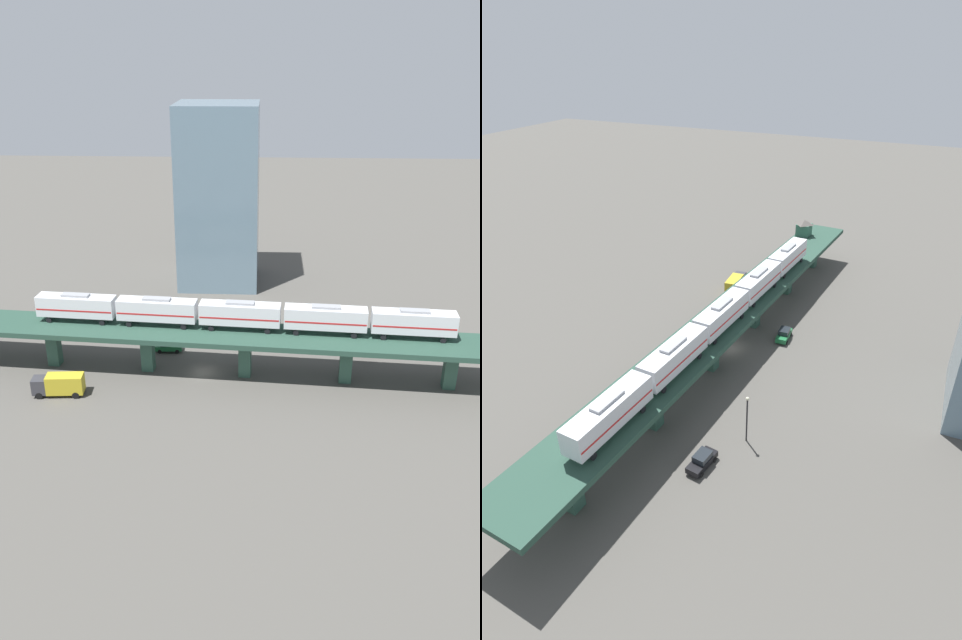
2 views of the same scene
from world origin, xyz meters
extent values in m
plane|color=#4C4944|center=(0.00, 0.00, 0.00)|extent=(400.00, 400.00, 0.00)
cube|color=#244135|center=(0.00, 0.00, 6.60)|extent=(15.40, 92.37, 0.80)
cube|color=#2D5142|center=(-2.94, -38.39, 3.10)|extent=(1.93, 1.93, 6.20)
cube|color=#2D5142|center=(-1.79, -23.43, 3.10)|extent=(1.93, 1.93, 6.20)
cube|color=#2D5142|center=(-0.65, -8.48, 3.10)|extent=(1.93, 1.93, 6.20)
cube|color=#2D5142|center=(0.50, 6.48, 3.10)|extent=(1.93, 1.93, 6.20)
cube|color=#2D5142|center=(1.64, 21.44, 3.10)|extent=(1.93, 1.93, 6.20)
cube|color=#2D5142|center=(2.79, 36.39, 3.10)|extent=(1.93, 1.93, 6.20)
cube|color=silver|center=(-2.89, -19.47, 9.54)|extent=(3.71, 12.18, 3.10)
cube|color=#B21E1E|center=(-2.89, -19.47, 9.24)|extent=(3.73, 11.94, 0.24)
cube|color=gray|center=(-2.89, -19.47, 11.27)|extent=(1.72, 4.29, 0.36)
cylinder|color=black|center=(-4.40, -23.56, 7.42)|extent=(0.28, 0.85, 0.84)
cylinder|color=black|center=(-2.03, -23.74, 7.42)|extent=(0.28, 0.85, 0.84)
cylinder|color=black|center=(-3.76, -15.19, 7.42)|extent=(0.28, 0.85, 0.84)
cylinder|color=black|center=(-1.39, -15.37, 7.42)|extent=(0.28, 0.85, 0.84)
cube|color=silver|center=(-1.93, -6.90, 9.54)|extent=(3.71, 12.18, 3.10)
cube|color=#B21E1E|center=(-1.93, -6.90, 9.24)|extent=(3.73, 11.94, 0.24)
cube|color=gray|center=(-1.93, -6.90, 11.27)|extent=(1.72, 4.29, 0.36)
cylinder|color=black|center=(-3.44, -11.00, 7.42)|extent=(0.28, 0.85, 0.84)
cylinder|color=black|center=(-1.07, -11.18, 7.42)|extent=(0.28, 0.85, 0.84)
cylinder|color=black|center=(-2.80, -2.62, 7.42)|extent=(0.28, 0.85, 0.84)
cylinder|color=black|center=(-0.43, -2.81, 7.42)|extent=(0.28, 0.85, 0.84)
cube|color=silver|center=(-0.97, 5.66, 9.54)|extent=(3.71, 12.18, 3.10)
cube|color=#B21E1E|center=(-0.97, 5.66, 9.24)|extent=(3.73, 11.94, 0.24)
cube|color=gray|center=(-0.97, 5.66, 11.27)|extent=(1.72, 4.29, 0.36)
cylinder|color=black|center=(-2.48, 1.56, 7.42)|extent=(0.28, 0.85, 0.84)
cylinder|color=black|center=(-0.10, 1.38, 7.42)|extent=(0.28, 0.85, 0.84)
cylinder|color=black|center=(-1.84, 9.94, 7.42)|extent=(0.28, 0.85, 0.84)
cylinder|color=black|center=(0.54, 9.76, 7.42)|extent=(0.28, 0.85, 0.84)
cube|color=silver|center=(-0.01, 18.22, 9.54)|extent=(3.71, 12.18, 3.10)
cube|color=#B21E1E|center=(-0.01, 18.22, 9.24)|extent=(3.73, 11.94, 0.24)
cube|color=gray|center=(-0.01, 18.22, 11.27)|extent=(1.72, 4.29, 0.36)
cylinder|color=black|center=(-1.52, 14.13, 7.42)|extent=(0.28, 0.85, 0.84)
cylinder|color=black|center=(0.86, 13.95, 7.42)|extent=(0.28, 0.85, 0.84)
cylinder|color=black|center=(-0.88, 22.50, 7.42)|extent=(0.28, 0.85, 0.84)
cylinder|color=black|center=(1.50, 22.32, 7.42)|extent=(0.28, 0.85, 0.84)
cube|color=silver|center=(0.95, 30.79, 9.54)|extent=(3.71, 12.18, 3.10)
cube|color=#B21E1E|center=(0.95, 30.79, 9.24)|extent=(3.73, 11.94, 0.24)
cube|color=gray|center=(0.95, 30.79, 11.27)|extent=(1.72, 4.29, 0.36)
cylinder|color=black|center=(-0.56, 26.69, 7.42)|extent=(0.28, 0.85, 0.84)
cylinder|color=black|center=(1.82, 26.51, 7.42)|extent=(0.28, 0.85, 0.84)
cylinder|color=black|center=(0.09, 35.07, 7.42)|extent=(0.28, 0.85, 0.84)
cylinder|color=black|center=(2.46, 34.88, 7.42)|extent=(0.28, 0.85, 0.84)
cube|color=#33604C|center=(-0.52, -38.29, 8.25)|extent=(3.01, 3.01, 2.50)
pyramid|color=#4C4742|center=(-0.52, -38.29, 9.95)|extent=(3.46, 3.46, 0.90)
cube|color=#1E6638|center=(-7.05, -6.30, 0.73)|extent=(2.01, 4.48, 0.80)
cube|color=#1E2328|center=(-7.04, -6.45, 1.51)|extent=(1.75, 2.28, 0.76)
cylinder|color=black|center=(-7.84, -7.77, 0.33)|extent=(0.27, 0.67, 0.66)
cylinder|color=black|center=(-6.13, -7.69, 0.33)|extent=(0.27, 0.67, 0.66)
cylinder|color=black|center=(-7.97, -4.91, 0.33)|extent=(0.27, 0.67, 0.66)
cylinder|color=black|center=(-6.27, -4.83, 0.33)|extent=(0.27, 0.67, 0.66)
cube|color=black|center=(-7.30, 25.31, 0.73)|extent=(2.36, 4.60, 0.80)
cube|color=#1E2328|center=(-7.32, 25.17, 1.51)|extent=(1.91, 2.40, 0.76)
cylinder|color=black|center=(-8.34, 24.01, 0.33)|extent=(0.32, 0.69, 0.66)
cylinder|color=black|center=(-6.64, 23.78, 0.33)|extent=(0.32, 0.69, 0.66)
cylinder|color=black|center=(-7.96, 26.84, 0.33)|extent=(0.32, 0.69, 0.66)
cylinder|color=black|center=(-6.27, 26.62, 0.33)|extent=(0.32, 0.69, 0.66)
cube|color=#333338|center=(7.83, -22.50, 1.65)|extent=(2.35, 2.17, 2.30)
cube|color=gold|center=(7.55, -18.92, 1.85)|extent=(2.70, 5.37, 2.70)
cylinder|color=black|center=(6.84, -22.58, 0.50)|extent=(0.43, 1.02, 1.00)
cylinder|color=black|center=(8.82, -22.43, 0.50)|extent=(0.43, 1.02, 1.00)
cylinder|color=black|center=(6.39, -17.44, 0.50)|extent=(0.43, 1.02, 1.00)
cylinder|color=black|center=(8.45, -17.28, 0.50)|extent=(0.43, 1.02, 1.00)
cylinder|color=black|center=(-10.46, 19.04, 3.25)|extent=(0.20, 0.20, 6.50)
sphere|color=beige|center=(-10.46, 19.04, 6.72)|extent=(0.44, 0.44, 0.44)
camera|label=1|loc=(83.83, 9.57, 46.08)|focal=35.00mm
camera|label=2|loc=(-27.39, 63.63, 44.80)|focal=28.00mm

